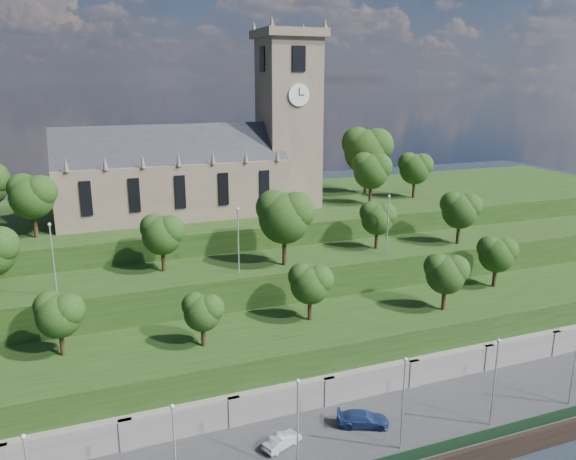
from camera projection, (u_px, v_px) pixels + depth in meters
name	position (u px, v px, depth m)	size (l,w,h in m)	color
promenade	(303.00, 455.00, 51.15)	(160.00, 12.00, 2.00)	#2D2D30
retaining_wall	(281.00, 406.00, 56.15)	(160.00, 2.10, 5.00)	slate
embankment_lower	(261.00, 365.00, 61.19)	(160.00, 12.00, 8.00)	#1C3612
embankment_upper	(233.00, 311.00, 70.58)	(160.00, 10.00, 12.00)	#1C3612
hilltop	(197.00, 253.00, 89.12)	(160.00, 32.00, 15.00)	#1C3612
church	(204.00, 162.00, 81.88)	(38.60, 12.35, 27.60)	brown
trees_lower	(293.00, 288.00, 60.49)	(68.39, 8.55, 6.81)	black
trees_upper	(262.00, 222.00, 67.83)	(63.54, 8.46, 9.34)	black
trees_hilltop	(221.00, 168.00, 82.57)	(75.31, 16.52, 11.44)	black
lamp_posts_promenade	(298.00, 422.00, 45.71)	(60.36, 0.36, 9.03)	#B2B2B7
lamp_posts_upper	(238.00, 236.00, 65.13)	(40.36, 0.36, 7.98)	#B2B2B7
car_middle	(282.00, 441.00, 50.60)	(1.33, 3.81, 1.25)	#A4A2A7
car_right	(363.00, 419.00, 53.67)	(2.04, 5.01, 1.45)	navy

